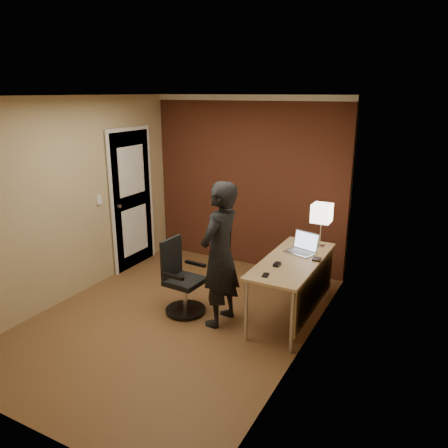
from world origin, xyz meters
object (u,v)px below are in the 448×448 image
(desk, at_px, (298,271))
(phone, at_px, (266,275))
(mouse, at_px, (277,264))
(wallet, at_px, (317,259))
(laptop, at_px, (303,247))
(person, at_px, (220,255))
(office_chair, at_px, (181,281))
(desk_lamp, at_px, (322,214))

(desk, xyz_separation_m, phone, (-0.17, -0.57, 0.13))
(mouse, bearing_deg, wallet, 47.26)
(wallet, bearing_deg, phone, -117.45)
(laptop, distance_m, wallet, 0.29)
(phone, relative_size, person, 0.07)
(phone, distance_m, office_chair, 1.17)
(desk, height_order, desk_lamp, desk_lamp)
(desk, xyz_separation_m, wallet, (0.18, 0.10, 0.14))
(desk, distance_m, person, 0.91)
(desk, height_order, phone, phone)
(desk, xyz_separation_m, person, (-0.75, -0.47, 0.22))
(office_chair, bearing_deg, wallet, 21.14)
(laptop, relative_size, mouse, 3.91)
(mouse, xyz_separation_m, phone, (-0.01, -0.30, -0.01))
(laptop, distance_m, mouse, 0.56)
(desk, xyz_separation_m, laptop, (-0.05, 0.28, 0.19))
(phone, xyz_separation_m, wallet, (0.34, 0.66, 0.01))
(phone, bearing_deg, laptop, 72.68)
(desk_lamp, bearing_deg, phone, -102.41)
(desk, relative_size, desk_lamp, 2.80)
(laptop, xyz_separation_m, wallet, (0.22, -0.18, -0.05))
(laptop, bearing_deg, person, -133.50)
(mouse, xyz_separation_m, person, (-0.59, -0.20, 0.08))
(desk, height_order, person, person)
(desk, distance_m, laptop, 0.34)
(desk, bearing_deg, mouse, -121.01)
(wallet, xyz_separation_m, office_chair, (-1.46, -0.56, -0.35))
(laptop, height_order, mouse, laptop)
(desk, distance_m, mouse, 0.34)
(desk, relative_size, laptop, 3.84)
(laptop, xyz_separation_m, mouse, (-0.11, -0.54, -0.05))
(person, bearing_deg, laptop, 140.12)
(phone, height_order, wallet, wallet)
(office_chair, distance_m, person, 0.68)
(office_chair, xyz_separation_m, person, (0.53, -0.00, 0.43))
(phone, distance_m, person, 0.60)
(person, bearing_deg, wallet, 124.97)
(desk_lamp, height_order, phone, desk_lamp)
(person, bearing_deg, office_chair, -86.77)
(person, bearing_deg, mouse, 112.54)
(laptop, bearing_deg, desk_lamp, 65.82)
(mouse, distance_m, office_chair, 1.19)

